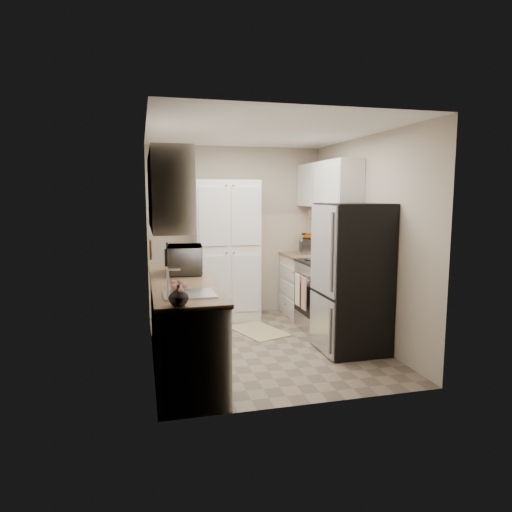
{
  "coord_description": "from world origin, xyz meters",
  "views": [
    {
      "loc": [
        -1.38,
        -5.1,
        1.79
      ],
      "look_at": [
        -0.05,
        0.15,
        1.07
      ],
      "focal_mm": 32.0,
      "sensor_mm": 36.0,
      "label": 1
    }
  ],
  "objects_px": {
    "pantry_cabinet": "(226,250)",
    "refrigerator": "(352,278)",
    "electric_range": "(327,295)",
    "toaster_oven": "(310,246)",
    "microwave": "(185,259)",
    "wine_bottle": "(167,255)"
  },
  "relations": [
    {
      "from": "pantry_cabinet",
      "to": "wine_bottle",
      "type": "bearing_deg",
      "value": -138.81
    },
    {
      "from": "electric_range",
      "to": "toaster_oven",
      "type": "height_order",
      "value": "toaster_oven"
    },
    {
      "from": "pantry_cabinet",
      "to": "refrigerator",
      "type": "distance_m",
      "value": 2.07
    },
    {
      "from": "refrigerator",
      "to": "toaster_oven",
      "type": "xyz_separation_m",
      "value": [
        0.14,
        1.7,
        0.18
      ]
    },
    {
      "from": "pantry_cabinet",
      "to": "refrigerator",
      "type": "bearing_deg",
      "value": -56.54
    },
    {
      "from": "refrigerator",
      "to": "microwave",
      "type": "distance_m",
      "value": 1.91
    },
    {
      "from": "refrigerator",
      "to": "toaster_oven",
      "type": "distance_m",
      "value": 1.71
    },
    {
      "from": "electric_range",
      "to": "toaster_oven",
      "type": "relative_size",
      "value": 2.97
    },
    {
      "from": "wine_bottle",
      "to": "microwave",
      "type": "bearing_deg",
      "value": -72.57
    },
    {
      "from": "microwave",
      "to": "wine_bottle",
      "type": "bearing_deg",
      "value": 22.26
    },
    {
      "from": "refrigerator",
      "to": "wine_bottle",
      "type": "relative_size",
      "value": 6.3
    },
    {
      "from": "pantry_cabinet",
      "to": "microwave",
      "type": "relative_size",
      "value": 3.59
    },
    {
      "from": "wine_bottle",
      "to": "toaster_oven",
      "type": "distance_m",
      "value": 2.28
    },
    {
      "from": "pantry_cabinet",
      "to": "refrigerator",
      "type": "xyz_separation_m",
      "value": [
        1.14,
        -1.73,
        -0.15
      ]
    },
    {
      "from": "pantry_cabinet",
      "to": "electric_range",
      "type": "relative_size",
      "value": 1.77
    },
    {
      "from": "electric_range",
      "to": "microwave",
      "type": "xyz_separation_m",
      "value": [
        -1.88,
        -0.38,
        0.6
      ]
    },
    {
      "from": "electric_range",
      "to": "wine_bottle",
      "type": "xyz_separation_m",
      "value": [
        -2.05,
        0.16,
        0.58
      ]
    },
    {
      "from": "toaster_oven",
      "to": "microwave",
      "type": "bearing_deg",
      "value": -134.74
    },
    {
      "from": "refrigerator",
      "to": "wine_bottle",
      "type": "xyz_separation_m",
      "value": [
        -2.02,
        0.96,
        0.2
      ]
    },
    {
      "from": "pantry_cabinet",
      "to": "electric_range",
      "type": "distance_m",
      "value": 1.58
    },
    {
      "from": "wine_bottle",
      "to": "toaster_oven",
      "type": "height_order",
      "value": "wine_bottle"
    },
    {
      "from": "wine_bottle",
      "to": "pantry_cabinet",
      "type": "bearing_deg",
      "value": 41.19
    }
  ]
}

